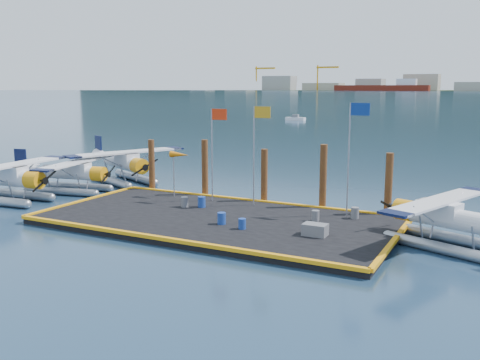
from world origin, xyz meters
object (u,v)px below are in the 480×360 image
object	(u,v)px
seaplane_a	(6,180)
piling_3	(323,179)
crate	(315,230)
piling_1	(205,170)
drum_0	(184,202)
windsock	(179,156)
piling_4	(388,187)
piling_2	(264,178)
seaplane_d	(445,221)
flagpole_yellow	(257,140)
drum_2	(315,216)
flagpole_red	(215,140)
drum_4	(355,213)
piling_0	(152,167)
drum_5	(202,202)
flagpole_blue	(353,142)
drum_1	(242,224)
seaplane_c	(125,165)
seaplane_b	(72,175)
drum_3	(222,218)

from	to	relation	value
seaplane_a	piling_3	xyz separation A→B (m)	(20.22, 6.71, 0.64)
crate	piling_1	bearing A→B (deg)	147.81
drum_0	piling_3	world-z (taller)	piling_3
windsock	piling_4	xyz separation A→B (m)	(13.53, 1.60, -1.23)
crate	piling_2	bearing A→B (deg)	131.72
piling_2	seaplane_d	bearing A→B (deg)	-20.37
seaplane_d	flagpole_yellow	world-z (taller)	flagpole_yellow
drum_2	flagpole_red	size ratio (longest dim) A/B	0.10
piling_1	seaplane_a	bearing A→B (deg)	-150.20
seaplane_a	drum_4	world-z (taller)	seaplane_a
flagpole_red	windsock	world-z (taller)	flagpole_red
piling_0	piling_1	bearing A→B (deg)	0.00
drum_5	flagpole_red	xyz separation A→B (m)	(-0.16, 1.98, 3.66)
flagpole_blue	piling_2	world-z (taller)	flagpole_blue
drum_1	piling_0	size ratio (longest dim) A/B	0.14
seaplane_d	drum_5	distance (m)	14.31
seaplane_c	piling_4	size ratio (longest dim) A/B	2.40
drum_0	drum_4	size ratio (longest dim) A/B	0.98
drum_5	piling_3	size ratio (longest dim) A/B	0.15
seaplane_c	flagpole_red	world-z (taller)	flagpole_red
seaplane_a	drum_2	bearing A→B (deg)	93.44
seaplane_a	drum_1	size ratio (longest dim) A/B	17.45
flagpole_red	drum_5	bearing A→B (deg)	-85.26
drum_4	piling_1	distance (m)	11.38
windsock	piling_2	bearing A→B (deg)	16.15
drum_1	flagpole_red	xyz separation A→B (m)	(-4.71, 5.41, 3.71)
flagpole_red	piling_4	xyz separation A→B (m)	(10.79, 1.60, -2.40)
flagpole_yellow	drum_1	bearing A→B (deg)	-72.40
seaplane_b	drum_0	xyz separation A→B (m)	(10.94, -1.73, -0.65)
seaplane_c	drum_3	distance (m)	16.84
seaplane_b	flagpole_red	size ratio (longest dim) A/B	1.48
drum_3	crate	xyz separation A→B (m)	(5.28, 0.18, -0.02)
drum_1	piling_1	bearing A→B (deg)	132.47
piling_3	piling_4	xyz separation A→B (m)	(4.00, 0.00, -0.15)
piling_0	piling_3	distance (m)	13.00
drum_2	piling_2	size ratio (longest dim) A/B	0.16
seaplane_b	piling_2	world-z (taller)	piling_2
flagpole_blue	windsock	bearing A→B (deg)	180.00
seaplane_a	flagpole_red	size ratio (longest dim) A/B	1.63
drum_5	windsock	bearing A→B (deg)	145.66
drum_5	flagpole_blue	world-z (taller)	flagpole_blue
drum_0	drum_1	bearing A→B (deg)	-28.49
drum_4	drum_5	size ratio (longest dim) A/B	0.96
piling_0	piling_1	world-z (taller)	piling_1
windsock	piling_3	distance (m)	9.72
drum_2	drum_3	bearing A→B (deg)	-145.50
flagpole_red	flagpole_blue	distance (m)	8.99
drum_3	piling_0	size ratio (longest dim) A/B	0.16
seaplane_d	drum_2	world-z (taller)	seaplane_d
seaplane_a	crate	size ratio (longest dim) A/B	8.15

